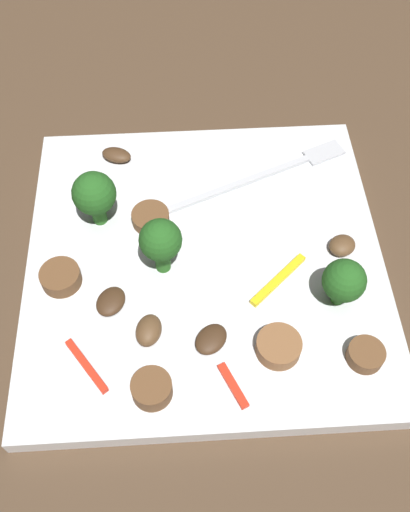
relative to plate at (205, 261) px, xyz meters
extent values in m
plane|color=#4C3826|center=(0.00, 0.00, -0.01)|extent=(1.40, 1.40, 0.00)
cube|color=white|center=(0.00, 0.00, 0.00)|extent=(0.28, 0.28, 0.02)
cube|color=silver|center=(0.03, 0.07, 0.01)|extent=(0.14, 0.06, 0.00)
cube|color=silver|center=(0.11, 0.11, 0.01)|extent=(0.04, 0.03, 0.00)
cylinder|color=#296420|center=(-0.09, 0.04, 0.02)|extent=(0.01, 0.01, 0.02)
sphere|color=#235B1E|center=(-0.09, 0.04, 0.04)|extent=(0.04, 0.04, 0.04)
cylinder|color=#296420|center=(0.10, -0.05, 0.02)|extent=(0.01, 0.01, 0.02)
sphere|color=#235B1E|center=(0.10, -0.05, 0.04)|extent=(0.03, 0.03, 0.03)
cylinder|color=#296420|center=(-0.03, -0.01, 0.02)|extent=(0.01, 0.01, 0.03)
sphere|color=#235B1E|center=(-0.03, -0.01, 0.04)|extent=(0.03, 0.03, 0.03)
cylinder|color=brown|center=(-0.04, -0.11, 0.02)|extent=(0.04, 0.04, 0.01)
cylinder|color=brown|center=(0.05, -0.08, 0.01)|extent=(0.05, 0.05, 0.01)
cylinder|color=brown|center=(-0.11, -0.02, 0.01)|extent=(0.04, 0.04, 0.01)
cylinder|color=brown|center=(0.11, -0.09, 0.01)|extent=(0.03, 0.03, 0.01)
cylinder|color=brown|center=(-0.04, 0.04, 0.01)|extent=(0.04, 0.04, 0.01)
ellipsoid|color=#422B19|center=(-0.07, -0.04, 0.01)|extent=(0.03, 0.03, 0.01)
ellipsoid|color=#422B19|center=(0.00, -0.08, 0.01)|extent=(0.03, 0.03, 0.01)
ellipsoid|color=#4C331E|center=(-0.07, 0.11, 0.01)|extent=(0.03, 0.02, 0.01)
ellipsoid|color=brown|center=(-0.04, -0.07, 0.01)|extent=(0.02, 0.03, 0.01)
ellipsoid|color=brown|center=(0.11, 0.00, 0.01)|extent=(0.03, 0.03, 0.01)
cube|color=yellow|center=(0.06, -0.03, 0.01)|extent=(0.05, 0.04, 0.00)
cube|color=red|center=(-0.09, -0.09, 0.01)|extent=(0.03, 0.04, 0.00)
cube|color=red|center=(0.01, -0.11, 0.01)|extent=(0.02, 0.03, 0.00)
camera|label=1|loc=(-0.01, -0.25, 0.39)|focal=40.00mm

